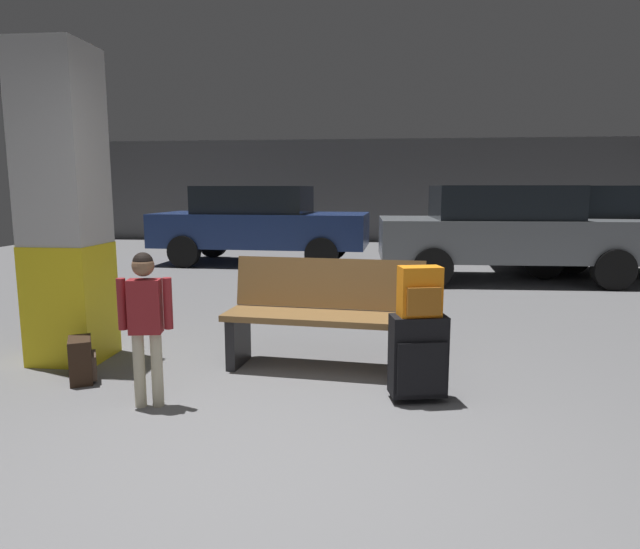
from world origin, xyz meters
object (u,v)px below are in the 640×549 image
object	(u,v)px
suitcase	(418,356)
parked_car_near	(507,230)
structural_pillar	(65,209)
parked_car_side	(619,227)
parked_car_far	(260,222)
bench	(325,315)
backpack_bright	(420,292)
child	(145,313)
backpack_dark_floor	(82,360)

from	to	relation	value
suitcase	parked_car_near	size ratio (longest dim) A/B	0.15
structural_pillar	parked_car_side	size ratio (longest dim) A/B	0.62
parked_car_far	bench	bearing A→B (deg)	-73.04
bench	parked_car_far	size ratio (longest dim) A/B	0.39
structural_pillar	bench	world-z (taller)	structural_pillar
structural_pillar	backpack_bright	distance (m)	3.01
backpack_bright	parked_car_side	size ratio (longest dim) A/B	0.08
bench	parked_car_near	world-z (taller)	parked_car_near
bench	backpack_bright	size ratio (longest dim) A/B	4.84
child	backpack_dark_floor	xyz separation A→B (m)	(-0.71, 0.41, -0.48)
suitcase	parked_car_near	distance (m)	5.67
backpack_dark_floor	parked_car_far	world-z (taller)	parked_car_far
backpack_bright	parked_car_far	world-z (taller)	parked_car_far
parked_car_side	parked_car_near	xyz separation A→B (m)	(-2.05, -0.86, 0.00)
structural_pillar	child	size ratio (longest dim) A/B	2.48
structural_pillar	backpack_bright	size ratio (longest dim) A/B	7.68
structural_pillar	parked_car_near	xyz separation A→B (m)	(4.63, 4.73, -0.49)
child	parked_car_far	world-z (taller)	parked_car_far
suitcase	backpack_dark_floor	distance (m)	2.53
backpack_bright	child	size ratio (longest dim) A/B	0.32
backpack_dark_floor	structural_pillar	bearing A→B (deg)	124.75
structural_pillar	backpack_dark_floor	distance (m)	1.30
structural_pillar	parked_car_far	bearing A→B (deg)	87.57
bench	suitcase	xyz separation A→B (m)	(0.72, -0.65, -0.12)
child	parked_car_far	distance (m)	7.27
bench	parked_car_near	distance (m)	5.33
bench	child	world-z (taller)	child
backpack_dark_floor	parked_car_far	distance (m)	6.84
backpack_bright	parked_car_far	size ratio (longest dim) A/B	0.08
child	parked_car_side	distance (m)	8.60
parked_car_far	suitcase	bearing A→B (deg)	-69.21
backpack_bright	backpack_dark_floor	world-z (taller)	backpack_bright
parked_car_side	parked_car_near	bearing A→B (deg)	-157.29
parked_car_side	bench	bearing A→B (deg)	-128.89
child	parked_car_far	size ratio (longest dim) A/B	0.25
backpack_bright	child	bearing A→B (deg)	-170.63
backpack_dark_floor	parked_car_side	bearing A→B (deg)	44.14
backpack_bright	parked_car_near	distance (m)	5.64
bench	backpack_dark_floor	distance (m)	1.91
suitcase	parked_car_near	xyz separation A→B (m)	(1.74, 5.37, 0.48)
suitcase	parked_car_far	size ratio (longest dim) A/B	0.14
structural_pillar	suitcase	xyz separation A→B (m)	(2.89, -0.64, -0.97)
structural_pillar	parked_car_near	world-z (taller)	structural_pillar
backpack_bright	parked_car_far	bearing A→B (deg)	110.79
parked_car_near	parked_car_far	distance (m)	4.63
bench	parked_car_far	world-z (taller)	parked_car_far
suitcase	parked_car_far	xyz separation A→B (m)	(-2.63, 6.92, 0.48)
backpack_dark_floor	parked_car_near	bearing A→B (deg)	51.01
structural_pillar	bench	size ratio (longest dim) A/B	1.59
bench	backpack_dark_floor	bearing A→B (deg)	-163.30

